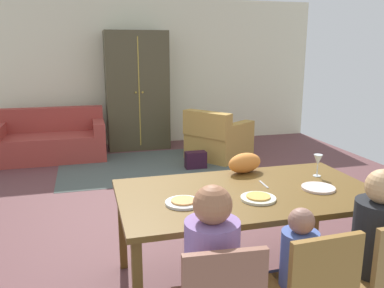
# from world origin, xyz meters

# --- Properties ---
(ground_plane) EXTENTS (7.10, 6.03, 0.02)m
(ground_plane) POSITION_xyz_m (0.00, 0.41, -0.01)
(ground_plane) COLOR brown
(back_wall) EXTENTS (7.10, 0.10, 2.70)m
(back_wall) POSITION_xyz_m (0.00, 3.48, 1.35)
(back_wall) COLOR beige
(back_wall) RESTS_ON ground_plane
(dining_table) EXTENTS (1.92, 1.07, 0.76)m
(dining_table) POSITION_xyz_m (0.18, -1.55, 0.70)
(dining_table) COLOR brown
(dining_table) RESTS_ON ground_plane
(plate_near_man) EXTENTS (0.25, 0.25, 0.02)m
(plate_near_man) POSITION_xyz_m (-0.35, -1.67, 0.77)
(plate_near_man) COLOR silver
(plate_near_man) RESTS_ON dining_table
(pizza_near_man) EXTENTS (0.17, 0.17, 0.01)m
(pizza_near_man) POSITION_xyz_m (-0.35, -1.67, 0.78)
(pizza_near_man) COLOR #D9914B
(pizza_near_man) RESTS_ON plate_near_man
(plate_near_child) EXTENTS (0.25, 0.25, 0.02)m
(plate_near_child) POSITION_xyz_m (0.18, -1.73, 0.77)
(plate_near_child) COLOR silver
(plate_near_child) RESTS_ON dining_table
(pizza_near_child) EXTENTS (0.17, 0.17, 0.01)m
(pizza_near_child) POSITION_xyz_m (0.18, -1.73, 0.78)
(pizza_near_child) COLOR gold
(pizza_near_child) RESTS_ON plate_near_child
(plate_near_woman) EXTENTS (0.25, 0.25, 0.02)m
(plate_near_woman) POSITION_xyz_m (0.71, -1.65, 0.77)
(plate_near_woman) COLOR silver
(plate_near_woman) RESTS_ON dining_table
(wine_glass) EXTENTS (0.07, 0.07, 0.19)m
(wine_glass) POSITION_xyz_m (0.87, -1.37, 0.89)
(wine_glass) COLOR silver
(wine_glass) RESTS_ON dining_table
(fork) EXTENTS (0.06, 0.15, 0.01)m
(fork) POSITION_xyz_m (-0.11, -1.60, 0.76)
(fork) COLOR silver
(fork) RESTS_ON dining_table
(knife) EXTENTS (0.02, 0.17, 0.01)m
(knife) POSITION_xyz_m (0.35, -1.45, 0.76)
(knife) COLOR silver
(knife) RESTS_ON dining_table
(person_man) EXTENTS (0.30, 0.41, 1.11)m
(person_man) POSITION_xyz_m (-0.35, -2.27, 0.51)
(person_man) COLOR #363244
(person_man) RESTS_ON ground_plane
(person_child) EXTENTS (0.22, 0.29, 0.92)m
(person_child) POSITION_xyz_m (0.18, -2.28, 0.43)
(person_child) COLOR #292E45
(person_child) RESTS_ON ground_plane
(person_woman) EXTENTS (0.30, 0.40, 1.11)m
(person_woman) POSITION_xyz_m (0.71, -2.27, 0.51)
(person_woman) COLOR #3C4247
(person_woman) RESTS_ON ground_plane
(cat) EXTENTS (0.35, 0.24, 0.17)m
(cat) POSITION_xyz_m (0.33, -1.12, 0.84)
(cat) COLOR orange
(cat) RESTS_ON dining_table
(area_rug) EXTENTS (2.60, 1.80, 0.01)m
(area_rug) POSITION_xyz_m (-0.11, 1.81, 0.00)
(area_rug) COLOR #48514D
(area_rug) RESTS_ON ground_plane
(couch) EXTENTS (1.74, 0.86, 0.82)m
(couch) POSITION_xyz_m (-1.53, 2.67, 0.30)
(couch) COLOR #9E3932
(couch) RESTS_ON ground_plane
(armchair) EXTENTS (1.19, 1.19, 0.82)m
(armchair) POSITION_xyz_m (1.14, 1.98, 0.32)
(armchair) COLOR #B78B40
(armchair) RESTS_ON ground_plane
(armoire) EXTENTS (1.10, 0.59, 2.10)m
(armoire) POSITION_xyz_m (-0.02, 3.09, 1.05)
(armoire) COLOR #46402A
(armoire) RESTS_ON ground_plane
(handbag) EXTENTS (0.32, 0.16, 0.26)m
(handbag) POSITION_xyz_m (0.64, 1.51, 0.13)
(handbag) COLOR #2E1426
(handbag) RESTS_ON ground_plane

